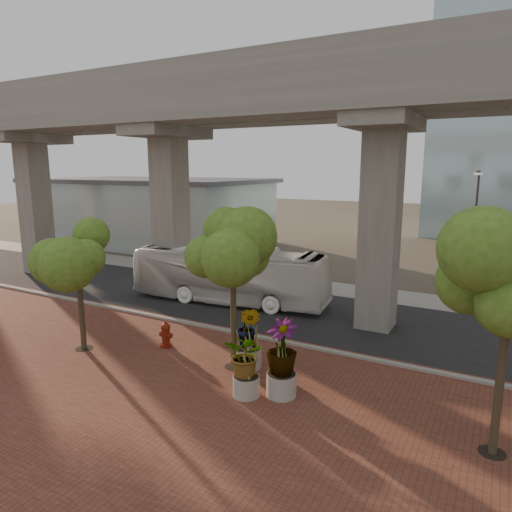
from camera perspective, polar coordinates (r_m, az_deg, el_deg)
The scene contains 17 objects.
ground at distance 22.80m, azimuth -1.56°, elevation -7.88°, with size 160.00×160.00×0.00m, color #3E382D.
brick_plaza at distance 16.90m, azimuth -15.83°, elevation -15.26°, with size 70.00×13.00×0.06m, color brown.
asphalt_road at distance 24.46m, azimuth 0.81°, elevation -6.50°, with size 90.00×8.00×0.04m, color black.
curb_strip at distance 21.17m, azimuth -4.32°, elevation -9.20°, with size 70.00×0.25×0.16m, color gray.
far_sidewalk at distance 29.25m, azimuth 5.86°, elevation -3.59°, with size 90.00×3.00×0.06m, color gray.
transit_viaduct at distance 23.32m, azimuth 0.86°, elevation 10.78°, with size 72.00×5.60×12.40m.
station_pavilion at distance 46.58m, azimuth -13.10°, elevation 5.63°, with size 23.00×13.00×6.30m.
transit_bus at distance 25.15m, azimuth -3.40°, elevation -2.44°, with size 2.59×11.03×3.07m, color silver.
fire_hydrant at distance 19.50m, azimuth -11.19°, elevation -9.63°, with size 0.54×0.49×1.09m.
planter_front at distance 15.03m, azimuth -1.24°, elevation -12.65°, with size 1.95×1.95×2.14m.
planter_right at distance 14.96m, azimuth 3.24°, elevation -11.73°, with size 2.40×2.40×2.56m.
planter_left at distance 17.00m, azimuth -0.92°, elevation -9.31°, with size 2.14×2.14×2.35m.
street_tree_near_west at distance 19.35m, azimuth -21.47°, elevation 0.21°, with size 3.31×3.31×5.49m.
street_tree_near_east at distance 16.25m, azimuth -2.93°, elevation 0.37°, with size 3.54×3.54×5.97m.
street_tree_far_east at distance 12.66m, azimuth 29.26°, elevation -2.81°, with size 3.66×3.66×6.31m.
streetlamp_west at distance 32.69m, azimuth -11.77°, elevation 6.99°, with size 0.44×1.29×8.93m.
streetlamp_east at distance 25.60m, azimuth 25.55°, elevation 2.81°, with size 0.36×1.04×7.19m.
Camera 1 is at (10.87, -18.63, 7.41)m, focal length 32.00 mm.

